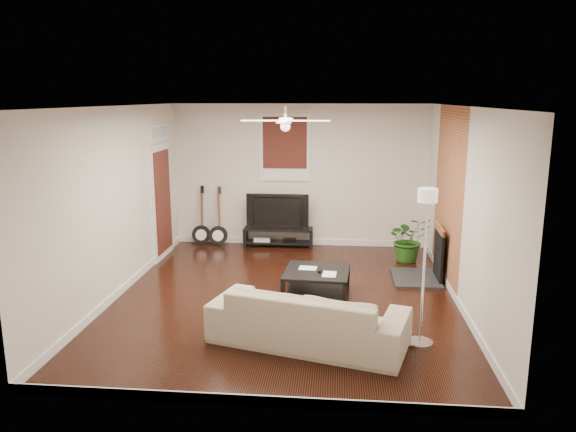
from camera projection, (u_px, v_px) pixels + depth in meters
The scene contains 14 objects.
room at pixel (285, 205), 7.91m from camera, with size 5.01×6.01×2.81m.
brick_accent at pixel (448, 196), 8.66m from camera, with size 0.02×2.20×2.80m, color #B4633A.
fireplace at pixel (426, 252), 8.89m from camera, with size 0.80×1.10×0.92m, color black.
window_back at pixel (285, 148), 10.71m from camera, with size 1.00×0.06×1.30m, color #38120F.
door_left at pixel (162, 191), 10.01m from camera, with size 0.08×1.00×2.50m, color white.
tv_stand at pixel (278, 237), 10.91m from camera, with size 1.36×0.36×0.38m, color black.
tv at pixel (278, 210), 10.82m from camera, with size 1.22×0.16×0.70m, color black.
coffee_table at pixel (317, 283), 8.21m from camera, with size 0.94×0.94×0.40m, color black.
sofa at pixel (308, 316), 6.59m from camera, with size 2.35×0.92×0.69m, color #B9A98B.
floor_lamp at pixel (424, 268), 6.44m from camera, with size 0.32×0.32×1.92m, color silver, non-canonical shape.
potted_plant at pixel (409, 239), 9.89m from camera, with size 0.75×0.65×0.84m, color #235919.
guitar_left at pixel (201, 216), 10.93m from camera, with size 0.37×0.26×1.21m, color black, non-canonical shape.
guitar_right at pixel (218, 217), 10.87m from camera, with size 0.37×0.26×1.21m, color black, non-canonical shape.
ceiling_fan at pixel (285, 121), 7.66m from camera, with size 1.24×1.24×0.32m, color white, non-canonical shape.
Camera 1 is at (0.75, -7.73, 2.93)m, focal length 34.23 mm.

